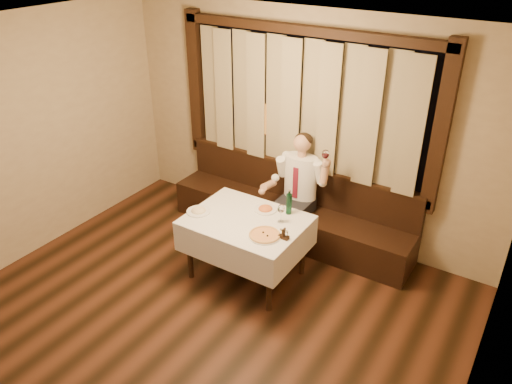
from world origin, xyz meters
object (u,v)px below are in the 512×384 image
Objects in this scene: pizza at (265,235)px; pasta_red at (266,207)px; banquette at (290,213)px; green_bottle at (289,204)px; pasta_cream at (198,209)px; seated_man at (298,183)px; dining_table at (246,227)px; cruet_caddy at (284,235)px.

pasta_red reaches higher than pizza.
pasta_red is (0.08, -0.75, 0.48)m from banquette.
green_bottle is at bearing 16.66° from pasta_red.
pasta_cream is (-0.61, -0.44, 0.00)m from pasta_red.
pasta_red is 0.66m from seated_man.
pizza reaches higher than dining_table.
pasta_cream reaches higher than pizza.
pasta_cream is (-0.87, 0.02, 0.02)m from pizza.
pasta_red is (0.08, 0.28, 0.14)m from dining_table.
dining_table is 0.56m from cruet_caddy.
pasta_red is 0.60m from cruet_caddy.
seated_man reaches higher than pizza.
pasta_cream is at bearing -121.41° from seated_man.
dining_table is 0.54m from green_bottle.
pizza is 1.16× the size of green_bottle.
green_bottle is at bearing -63.74° from banquette.
seated_man is at bearing 84.81° from pasta_red.
pizza is at bearing -88.53° from green_bottle.
pasta_cream is at bearing -149.29° from green_bottle.
banquette reaches higher than pasta_red.
pasta_cream reaches higher than dining_table.
dining_table is (0.00, -1.02, 0.34)m from banquette.
pasta_red is 0.97× the size of pasta_cream.
banquette is 2.24× the size of seated_man.
pasta_red is 0.28m from green_bottle.
seated_man is (0.06, 0.66, 0.04)m from pasta_red.
pizza is 0.20m from cruet_caddy.
green_bottle reaches higher than banquette.
seated_man is (0.14, -0.09, 0.52)m from banquette.
green_bottle is at bearing 114.20° from cruet_caddy.
pizza is 2.91× the size of cruet_caddy.
seated_man is at bearing -33.36° from banquette.
green_bottle is 2.51× the size of cruet_caddy.
banquette is 0.54m from seated_man.
seated_man reaches higher than green_bottle.
pasta_cream is 1.00m from green_bottle.
banquette is 0.89m from pasta_red.
cruet_caddy is (1.06, 0.05, 0.00)m from pasta_cream.
banquette is 2.52× the size of dining_table.
pasta_cream is 1.06m from cruet_caddy.
seated_man reaches higher than cruet_caddy.
green_bottle is 0.51m from cruet_caddy.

